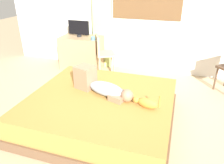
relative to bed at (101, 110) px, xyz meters
name	(u,v)px	position (x,y,z in m)	size (l,w,h in m)	color
ground_plane	(110,126)	(0.15, -0.06, -0.21)	(16.00, 16.00, 0.00)	tan
back_wall_with_window	(145,3)	(0.15, 2.23, 1.25)	(6.40, 0.14, 2.90)	silver
bed	(101,110)	(0.00, 0.00, 0.00)	(2.01, 1.87, 0.42)	brown
person_lying	(101,85)	(-0.04, 0.12, 0.33)	(0.93, 0.49, 0.34)	#8C939E
cat	(146,103)	(0.64, -0.08, 0.28)	(0.35, 0.16, 0.21)	#C67A2D
desk	(82,53)	(-1.15, 1.84, 0.16)	(0.90, 0.56, 0.74)	#997A56
tv_monitor	(79,28)	(-1.19, 1.84, 0.71)	(0.48, 0.10, 0.35)	black
cup	(93,38)	(-0.78, 1.65, 0.57)	(0.08, 0.08, 0.08)	teal
chair_by_desk	(102,52)	(-0.58, 1.65, 0.30)	(0.51, 0.51, 0.86)	tan
curtain_left	(102,9)	(-0.74, 2.12, 1.11)	(0.44, 0.06, 2.63)	#ADCC75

